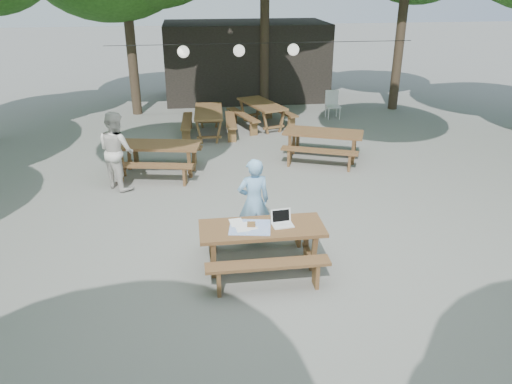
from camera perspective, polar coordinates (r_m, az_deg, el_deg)
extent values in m
plane|color=#60615C|center=(9.98, 2.94, -2.83)|extent=(80.00, 80.00, 0.00)
cube|color=black|center=(19.63, -1.21, 14.79)|extent=(6.00, 3.00, 2.80)
cube|color=#53321D|center=(7.99, 0.67, -4.17)|extent=(2.00, 0.80, 0.06)
cube|color=#53321D|center=(7.57, 1.38, -8.27)|extent=(1.90, 0.28, 0.05)
cube|color=#53321D|center=(8.69, 0.04, -3.75)|extent=(1.90, 0.28, 0.05)
cube|color=#53321D|center=(8.18, 0.66, -6.50)|extent=(1.70, 0.70, 0.69)
cube|color=#53321D|center=(12.09, -11.20, 5.27)|extent=(2.12, 1.17, 0.06)
cube|color=#53321D|center=(11.59, -11.84, 2.97)|extent=(1.92, 0.64, 0.05)
cube|color=#53321D|center=(12.77, -10.42, 5.05)|extent=(1.92, 0.64, 0.05)
cube|color=#53321D|center=(12.21, -11.06, 3.60)|extent=(1.80, 1.01, 0.69)
cube|color=#53321D|center=(12.94, 7.69, 6.74)|extent=(2.15, 1.48, 0.06)
cube|color=#53321D|center=(12.41, 7.26, 4.70)|extent=(1.87, 0.96, 0.05)
cube|color=#53321D|center=(13.64, 7.96, 6.42)|extent=(1.87, 0.96, 0.05)
cube|color=#53321D|center=(13.05, 7.60, 5.16)|extent=(1.84, 1.28, 0.69)
cube|color=#53321D|center=(14.94, -5.45, 9.15)|extent=(0.89, 2.04, 0.06)
cube|color=#53321D|center=(15.02, -2.91, 8.24)|extent=(0.37, 1.91, 0.05)
cube|color=#53321D|center=(15.03, -7.91, 8.05)|extent=(0.37, 1.91, 0.05)
cube|color=#53321D|center=(15.04, -5.40, 7.77)|extent=(0.78, 1.73, 0.69)
cube|color=#53321D|center=(15.76, 0.65, 10.03)|extent=(1.40, 2.15, 0.06)
cube|color=#53321D|center=(16.12, 2.73, 9.33)|extent=(0.88, 1.89, 0.05)
cube|color=#53321D|center=(15.55, -1.51, 8.80)|extent=(0.88, 1.89, 0.05)
cube|color=#53321D|center=(15.85, 0.64, 8.71)|extent=(1.21, 1.83, 0.69)
imported|color=#7EB5E6|center=(8.73, -0.26, -1.10)|extent=(0.62, 0.45, 1.59)
imported|color=silver|center=(11.46, -15.66, 4.61)|extent=(1.05, 1.07, 1.75)
cube|color=silver|center=(16.98, 8.79, 9.65)|extent=(0.44, 0.44, 0.04)
cube|color=silver|center=(17.11, 8.66, 10.66)|extent=(0.44, 0.04, 0.48)
cube|color=silver|center=(17.03, 8.75, 8.97)|extent=(0.42, 0.42, 0.38)
cube|color=white|center=(8.02, 3.07, -3.80)|extent=(0.35, 0.27, 0.02)
cube|color=white|center=(8.06, 2.85, -2.70)|extent=(0.33, 0.10, 0.23)
cube|color=black|center=(8.06, 2.86, -2.73)|extent=(0.28, 0.07, 0.19)
cube|color=#3D6ED1|center=(7.96, -0.69, -4.04)|extent=(0.73, 0.65, 0.01)
cube|color=white|center=(7.94, -1.60, -4.07)|extent=(0.24, 0.32, 0.00)
cube|color=white|center=(7.98, -0.81, -3.88)|extent=(0.26, 0.33, 0.00)
cube|color=white|center=(8.09, -2.24, -3.50)|extent=(0.24, 0.32, 0.00)
cube|color=brown|center=(7.96, -0.54, -3.71)|extent=(0.14, 0.11, 0.06)
cylinder|color=black|center=(15.04, 0.81, 16.65)|extent=(9.00, 0.02, 0.02)
sphere|color=white|center=(14.91, -8.31, 15.58)|extent=(0.34, 0.34, 0.34)
sphere|color=white|center=(14.98, -1.95, 15.84)|extent=(0.34, 0.34, 0.34)
sphere|color=white|center=(15.23, 4.29, 15.92)|extent=(0.34, 0.34, 0.34)
cylinder|color=#2D2319|center=(17.48, -14.15, 16.48)|extent=(0.32, 0.32, 4.90)
cylinder|color=#2D2319|center=(18.06, 0.99, 18.09)|extent=(0.32, 0.32, 5.35)
cylinder|color=#2D2319|center=(18.37, 16.10, 16.29)|extent=(0.32, 0.32, 4.70)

